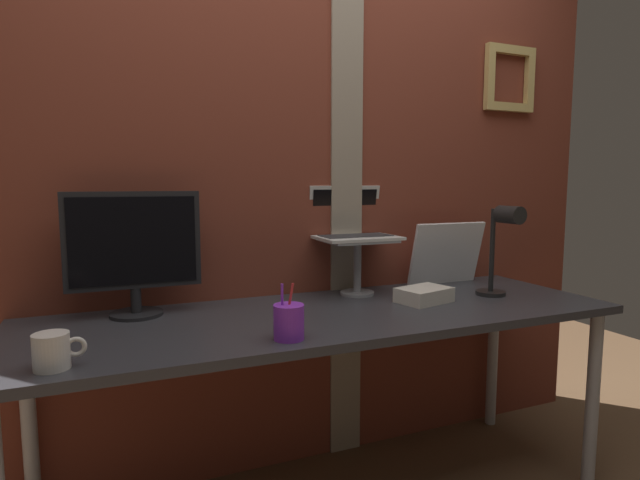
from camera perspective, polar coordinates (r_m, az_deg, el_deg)
brick_wall_back at (r=2.15m, az=-3.11°, el=6.95°), size 3.03×0.16×2.44m
desk at (r=1.85m, az=1.22°, el=-10.11°), size 2.13×0.68×0.74m
monitor at (r=1.85m, az=-20.23°, el=-0.61°), size 0.45×0.18×0.43m
laptop_stand at (r=2.09m, az=4.24°, el=-1.97°), size 0.28×0.22×0.23m
laptop at (r=2.13m, az=3.50°, el=1.81°), size 0.33×0.26×0.22m
whiteboard_panel at (r=2.37m, az=14.05°, el=-1.49°), size 0.36×0.09×0.29m
desk_lamp at (r=2.15m, az=19.79°, el=-0.09°), size 0.12×0.20×0.37m
pen_cup at (r=1.52m, az=-3.54°, el=-9.17°), size 0.09×0.09×0.17m
coffee_mug at (r=1.45m, az=-27.89°, el=-11.00°), size 0.12×0.09×0.09m
paper_clutter_stack at (r=2.02m, az=11.62°, el=-6.07°), size 0.23×0.18×0.06m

